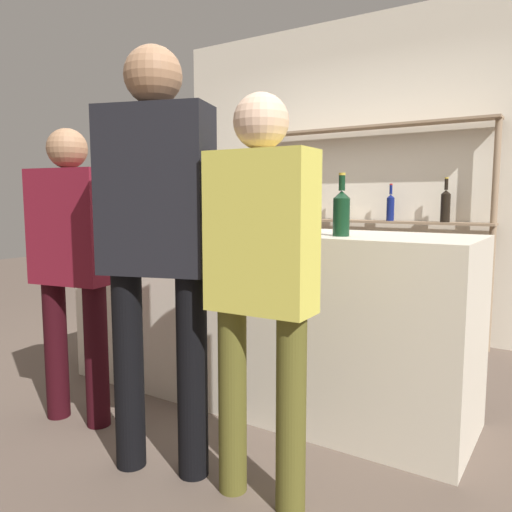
{
  "coord_description": "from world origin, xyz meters",
  "views": [
    {
      "loc": [
        1.59,
        -2.45,
        1.2
      ],
      "look_at": [
        0.0,
        0.0,
        0.86
      ],
      "focal_mm": 35.0,
      "sensor_mm": 36.0,
      "label": 1
    }
  ],
  "objects_px": {
    "customer_center": "(157,229)",
    "counter_bottle_4": "(305,208)",
    "counter_bottle_0": "(182,208)",
    "cork_jar": "(197,217)",
    "counter_bottle_3": "(304,207)",
    "customer_left": "(72,255)",
    "counter_bottle_1": "(204,206)",
    "ice_bucket": "(152,209)",
    "counter_bottle_2": "(341,212)",
    "wine_glass": "(268,212)",
    "customer_right": "(261,269)"
  },
  "relations": [
    {
      "from": "counter_bottle_0",
      "to": "ice_bucket",
      "type": "relative_size",
      "value": 1.43
    },
    {
      "from": "counter_bottle_1",
      "to": "customer_right",
      "type": "distance_m",
      "value": 1.46
    },
    {
      "from": "ice_bucket",
      "to": "customer_right",
      "type": "distance_m",
      "value": 1.73
    },
    {
      "from": "ice_bucket",
      "to": "customer_right",
      "type": "height_order",
      "value": "customer_right"
    },
    {
      "from": "counter_bottle_4",
      "to": "customer_right",
      "type": "distance_m",
      "value": 1.04
    },
    {
      "from": "wine_glass",
      "to": "counter_bottle_2",
      "type": "bearing_deg",
      "value": -23.91
    },
    {
      "from": "counter_bottle_3",
      "to": "counter_bottle_4",
      "type": "distance_m",
      "value": 0.22
    },
    {
      "from": "counter_bottle_1",
      "to": "customer_left",
      "type": "xyz_separation_m",
      "value": [
        -0.15,
        -0.92,
        -0.24
      ]
    },
    {
      "from": "customer_center",
      "to": "counter_bottle_3",
      "type": "bearing_deg",
      "value": -36.23
    },
    {
      "from": "counter_bottle_0",
      "to": "cork_jar",
      "type": "relative_size",
      "value": 2.71
    },
    {
      "from": "counter_bottle_4",
      "to": "cork_jar",
      "type": "height_order",
      "value": "counter_bottle_4"
    },
    {
      "from": "counter_bottle_4",
      "to": "wine_glass",
      "type": "distance_m",
      "value": 0.25
    },
    {
      "from": "counter_bottle_0",
      "to": "counter_bottle_4",
      "type": "distance_m",
      "value": 0.8
    },
    {
      "from": "customer_left",
      "to": "counter_bottle_1",
      "type": "bearing_deg",
      "value": -19.59
    },
    {
      "from": "ice_bucket",
      "to": "customer_left",
      "type": "bearing_deg",
      "value": -73.76
    },
    {
      "from": "customer_left",
      "to": "customer_right",
      "type": "height_order",
      "value": "customer_right"
    },
    {
      "from": "counter_bottle_0",
      "to": "wine_glass",
      "type": "bearing_deg",
      "value": 15.34
    },
    {
      "from": "counter_bottle_4",
      "to": "counter_bottle_2",
      "type": "bearing_deg",
      "value": -37.85
    },
    {
      "from": "counter_bottle_1",
      "to": "counter_bottle_3",
      "type": "xyz_separation_m",
      "value": [
        0.84,
        -0.21,
        0.01
      ]
    },
    {
      "from": "counter_bottle_3",
      "to": "counter_bottle_4",
      "type": "relative_size",
      "value": 1.07
    },
    {
      "from": "counter_bottle_0",
      "to": "counter_bottle_2",
      "type": "height_order",
      "value": "counter_bottle_0"
    },
    {
      "from": "counter_bottle_2",
      "to": "counter_bottle_4",
      "type": "xyz_separation_m",
      "value": [
        -0.34,
        0.27,
        0.01
      ]
    },
    {
      "from": "customer_center",
      "to": "customer_right",
      "type": "bearing_deg",
      "value": -102.12
    },
    {
      "from": "customer_left",
      "to": "wine_glass",
      "type": "bearing_deg",
      "value": -45.8
    },
    {
      "from": "counter_bottle_2",
      "to": "wine_glass",
      "type": "bearing_deg",
      "value": 156.09
    },
    {
      "from": "cork_jar",
      "to": "customer_right",
      "type": "xyz_separation_m",
      "value": [
        1.19,
        -1.05,
        -0.14
      ]
    },
    {
      "from": "counter_bottle_4",
      "to": "customer_center",
      "type": "bearing_deg",
      "value": -99.22
    },
    {
      "from": "customer_center",
      "to": "ice_bucket",
      "type": "bearing_deg",
      "value": 27.1
    },
    {
      "from": "counter_bottle_2",
      "to": "counter_bottle_1",
      "type": "bearing_deg",
      "value": 165.77
    },
    {
      "from": "cork_jar",
      "to": "wine_glass",
      "type": "bearing_deg",
      "value": -7.99
    },
    {
      "from": "customer_left",
      "to": "customer_center",
      "type": "height_order",
      "value": "customer_center"
    },
    {
      "from": "customer_left",
      "to": "customer_center",
      "type": "distance_m",
      "value": 0.76
    },
    {
      "from": "counter_bottle_0",
      "to": "customer_left",
      "type": "xyz_separation_m",
      "value": [
        -0.11,
        -0.75,
        -0.23
      ]
    },
    {
      "from": "counter_bottle_3",
      "to": "customer_left",
      "type": "height_order",
      "value": "customer_left"
    },
    {
      "from": "counter_bottle_1",
      "to": "cork_jar",
      "type": "xyz_separation_m",
      "value": [
        -0.12,
        0.07,
        -0.07
      ]
    },
    {
      "from": "counter_bottle_2",
      "to": "cork_jar",
      "type": "xyz_separation_m",
      "value": [
        -1.21,
        0.35,
        -0.06
      ]
    },
    {
      "from": "counter_bottle_0",
      "to": "counter_bottle_2",
      "type": "distance_m",
      "value": 1.14
    },
    {
      "from": "counter_bottle_3",
      "to": "wine_glass",
      "type": "bearing_deg",
      "value": 150.95
    },
    {
      "from": "wine_glass",
      "to": "ice_bucket",
      "type": "xyz_separation_m",
      "value": [
        -0.89,
        -0.06,
        0.01
      ]
    },
    {
      "from": "ice_bucket",
      "to": "cork_jar",
      "type": "relative_size",
      "value": 1.9
    },
    {
      "from": "counter_bottle_4",
      "to": "cork_jar",
      "type": "bearing_deg",
      "value": 174.6
    },
    {
      "from": "counter_bottle_1",
      "to": "customer_center",
      "type": "height_order",
      "value": "customer_center"
    },
    {
      "from": "counter_bottle_2",
      "to": "cork_jar",
      "type": "height_order",
      "value": "counter_bottle_2"
    },
    {
      "from": "cork_jar",
      "to": "ice_bucket",
      "type": "bearing_deg",
      "value": -151.94
    },
    {
      "from": "customer_center",
      "to": "counter_bottle_4",
      "type": "bearing_deg",
      "value": -27.58
    },
    {
      "from": "customer_left",
      "to": "customer_right",
      "type": "bearing_deg",
      "value": -103.05
    },
    {
      "from": "counter_bottle_2",
      "to": "customer_center",
      "type": "bearing_deg",
      "value": -123.86
    },
    {
      "from": "wine_glass",
      "to": "cork_jar",
      "type": "height_order",
      "value": "wine_glass"
    },
    {
      "from": "counter_bottle_4",
      "to": "customer_center",
      "type": "relative_size",
      "value": 0.18
    },
    {
      "from": "counter_bottle_3",
      "to": "wine_glass",
      "type": "distance_m",
      "value": 0.4
    }
  ]
}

